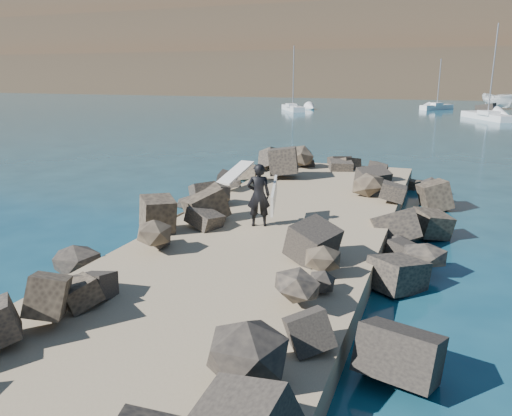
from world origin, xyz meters
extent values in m
plane|color=#0F384C|center=(0.00, 0.00, 0.00)|extent=(800.00, 800.00, 0.00)
cube|color=#8C7759|center=(0.00, -2.00, 0.30)|extent=(6.00, 26.00, 0.60)
cube|color=black|center=(-2.90, -1.50, 0.50)|extent=(2.60, 22.00, 1.00)
cube|color=black|center=(2.90, -1.50, 0.50)|extent=(2.60, 22.00, 1.00)
cube|color=#2D4919|center=(10.00, 160.00, 16.00)|extent=(360.00, 140.00, 32.00)
cube|color=white|center=(-2.99, 4.77, 1.04)|extent=(0.68, 2.26, 0.07)
imported|color=silver|center=(10.89, 66.15, 1.14)|extent=(5.31, 6.07, 2.28)
imported|color=black|center=(-0.44, 0.38, 1.48)|extent=(0.75, 0.63, 1.76)
cube|color=silver|center=(0.01, 0.38, 1.53)|extent=(0.66, 2.13, 0.69)
cube|color=silver|center=(8.43, 47.70, 0.25)|extent=(5.23, 8.39, 0.80)
cylinder|color=gray|center=(8.43, 47.70, 5.22)|extent=(0.12, 0.12, 9.24)
cube|color=silver|center=(8.43, 46.79, 0.75)|extent=(2.21, 2.70, 0.44)
cube|color=silver|center=(2.93, 62.23, 0.25)|extent=(4.39, 5.18, 0.80)
cylinder|color=gray|center=(2.93, 62.23, 3.68)|extent=(0.12, 0.12, 6.15)
cube|color=silver|center=(2.93, 61.70, 0.75)|extent=(1.66, 1.79, 0.44)
cube|color=silver|center=(-15.10, 53.17, 0.25)|extent=(4.85, 6.85, 0.80)
cylinder|color=gray|center=(-15.10, 53.17, 4.46)|extent=(0.12, 0.12, 7.72)
cube|color=silver|center=(-15.10, 52.44, 0.75)|extent=(1.96, 2.26, 0.44)
camera|label=1|loc=(4.21, -12.19, 4.71)|focal=35.00mm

